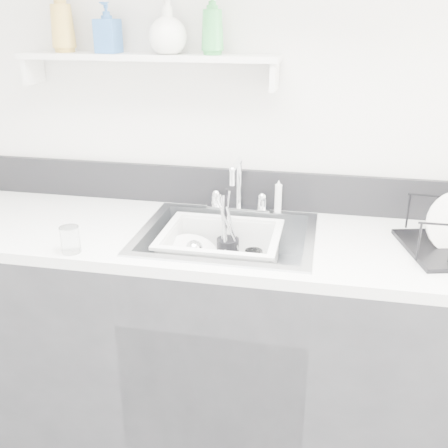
# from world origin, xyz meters

# --- Properties ---
(room_shell) EXTENTS (3.50, 3.00, 2.60)m
(room_shell) POSITION_xyz_m (0.00, 0.39, 1.68)
(room_shell) COLOR silver
(room_shell) RESTS_ON ground
(counter_run) EXTENTS (3.20, 0.62, 0.92)m
(counter_run) POSITION_xyz_m (0.00, 1.19, 0.46)
(counter_run) COLOR #29292C
(counter_run) RESTS_ON ground
(backsplash) EXTENTS (3.20, 0.02, 0.16)m
(backsplash) POSITION_xyz_m (0.00, 1.49, 1.00)
(backsplash) COLOR black
(backsplash) RESTS_ON counter_run
(sink) EXTENTS (0.64, 0.52, 0.20)m
(sink) POSITION_xyz_m (0.00, 1.19, 0.83)
(sink) COLOR silver
(sink) RESTS_ON counter_run
(faucet) EXTENTS (0.26, 0.18, 0.23)m
(faucet) POSITION_xyz_m (0.00, 1.44, 0.98)
(faucet) COLOR silver
(faucet) RESTS_ON counter_run
(side_sprayer) EXTENTS (0.03, 0.03, 0.14)m
(side_sprayer) POSITION_xyz_m (0.16, 1.44, 0.99)
(side_sprayer) COLOR white
(side_sprayer) RESTS_ON counter_run
(wall_shelf) EXTENTS (1.00, 0.16, 0.12)m
(wall_shelf) POSITION_xyz_m (-0.35, 1.42, 1.51)
(wall_shelf) COLOR silver
(wall_shelf) RESTS_ON room_shell
(wash_tub) EXTENTS (0.53, 0.49, 0.17)m
(wash_tub) POSITION_xyz_m (-0.02, 1.20, 0.84)
(wash_tub) COLOR white
(wash_tub) RESTS_ON sink
(plate_stack) EXTENTS (0.26, 0.25, 0.10)m
(plate_stack) POSITION_xyz_m (-0.13, 1.20, 0.79)
(plate_stack) COLOR white
(plate_stack) RESTS_ON wash_tub
(utensil_cup) EXTENTS (0.09, 0.09, 0.29)m
(utensil_cup) POSITION_xyz_m (-0.01, 1.25, 0.83)
(utensil_cup) COLOR black
(utensil_cup) RESTS_ON wash_tub
(ladle) EXTENTS (0.26, 0.27, 0.08)m
(ladle) POSITION_xyz_m (-0.09, 1.18, 0.81)
(ladle) COLOR silver
(ladle) RESTS_ON wash_tub
(tumbler_in_tub) EXTENTS (0.08, 0.08, 0.09)m
(tumbler_in_tub) POSITION_xyz_m (0.10, 1.19, 0.81)
(tumbler_in_tub) COLOR white
(tumbler_in_tub) RESTS_ON wash_tub
(tumbler_counter) EXTENTS (0.07, 0.07, 0.09)m
(tumbler_counter) POSITION_xyz_m (-0.49, 0.94, 0.97)
(tumbler_counter) COLOR white
(tumbler_counter) RESTS_ON counter_run
(bowl_small) EXTENTS (0.13, 0.13, 0.03)m
(bowl_small) POSITION_xyz_m (0.06, 1.13, 0.78)
(bowl_small) COLOR white
(bowl_small) RESTS_ON wash_tub
(soap_bottle_a) EXTENTS (0.11, 0.11, 0.24)m
(soap_bottle_a) POSITION_xyz_m (-0.68, 1.42, 1.65)
(soap_bottle_a) COLOR gold
(soap_bottle_a) RESTS_ON wall_shelf
(soap_bottle_b) EXTENTS (0.09, 0.09, 0.18)m
(soap_bottle_b) POSITION_xyz_m (-0.50, 1.41, 1.62)
(soap_bottle_b) COLOR #2D60A3
(soap_bottle_b) RESTS_ON wall_shelf
(soap_bottle_c) EXTENTS (0.14, 0.14, 0.18)m
(soap_bottle_c) POSITION_xyz_m (-0.26, 1.40, 1.62)
(soap_bottle_c) COLOR white
(soap_bottle_c) RESTS_ON wall_shelf
(soap_bottle_d) EXTENTS (0.11, 0.11, 0.21)m
(soap_bottle_d) POSITION_xyz_m (-0.10, 1.41, 1.64)
(soap_bottle_d) COLOR green
(soap_bottle_d) RESTS_ON wall_shelf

